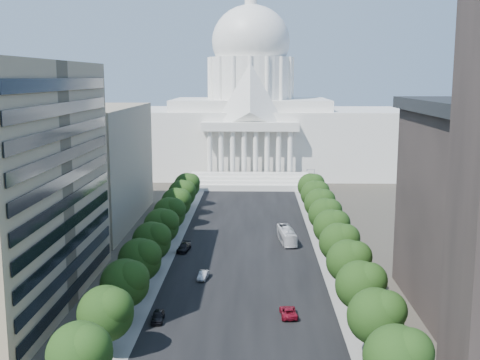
# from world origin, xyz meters

# --- Properties ---
(road_asphalt) EXTENTS (30.00, 260.00, 0.01)m
(road_asphalt) POSITION_xyz_m (0.00, 90.00, 0.00)
(road_asphalt) COLOR black
(road_asphalt) RESTS_ON ground
(sidewalk_left) EXTENTS (8.00, 260.00, 0.02)m
(sidewalk_left) POSITION_xyz_m (-19.00, 90.00, 0.00)
(sidewalk_left) COLOR gray
(sidewalk_left) RESTS_ON ground
(sidewalk_right) EXTENTS (8.00, 260.00, 0.02)m
(sidewalk_right) POSITION_xyz_m (19.00, 90.00, 0.00)
(sidewalk_right) COLOR gray
(sidewalk_right) RESTS_ON ground
(capitol) EXTENTS (120.00, 56.00, 73.00)m
(capitol) POSITION_xyz_m (0.00, 184.89, 20.01)
(capitol) COLOR white
(capitol) RESTS_ON ground
(office_block_left_far) EXTENTS (38.00, 52.00, 30.00)m
(office_block_left_far) POSITION_xyz_m (-48.00, 100.00, 15.00)
(office_block_left_far) COLOR gray
(office_block_left_far) RESTS_ON ground
(tree_l_a) EXTENTS (7.79, 7.60, 9.97)m
(tree_l_a) POSITION_xyz_m (-17.66, 11.81, 6.45)
(tree_l_a) COLOR #33261C
(tree_l_a) RESTS_ON ground
(tree_l_b) EXTENTS (7.79, 7.60, 9.97)m
(tree_l_b) POSITION_xyz_m (-17.66, 23.81, 6.45)
(tree_l_b) COLOR #33261C
(tree_l_b) RESTS_ON ground
(tree_l_c) EXTENTS (7.79, 7.60, 9.97)m
(tree_l_c) POSITION_xyz_m (-17.66, 35.81, 6.45)
(tree_l_c) COLOR #33261C
(tree_l_c) RESTS_ON ground
(tree_l_d) EXTENTS (7.79, 7.60, 9.97)m
(tree_l_d) POSITION_xyz_m (-17.66, 47.81, 6.45)
(tree_l_d) COLOR #33261C
(tree_l_d) RESTS_ON ground
(tree_l_e) EXTENTS (7.79, 7.60, 9.97)m
(tree_l_e) POSITION_xyz_m (-17.66, 59.81, 6.45)
(tree_l_e) COLOR #33261C
(tree_l_e) RESTS_ON ground
(tree_l_f) EXTENTS (7.79, 7.60, 9.97)m
(tree_l_f) POSITION_xyz_m (-17.66, 71.81, 6.45)
(tree_l_f) COLOR #33261C
(tree_l_f) RESTS_ON ground
(tree_l_g) EXTENTS (7.79, 7.60, 9.97)m
(tree_l_g) POSITION_xyz_m (-17.66, 83.81, 6.45)
(tree_l_g) COLOR #33261C
(tree_l_g) RESTS_ON ground
(tree_l_h) EXTENTS (7.79, 7.60, 9.97)m
(tree_l_h) POSITION_xyz_m (-17.66, 95.81, 6.45)
(tree_l_h) COLOR #33261C
(tree_l_h) RESTS_ON ground
(tree_l_i) EXTENTS (7.79, 7.60, 9.97)m
(tree_l_i) POSITION_xyz_m (-17.66, 107.81, 6.45)
(tree_l_i) COLOR #33261C
(tree_l_i) RESTS_ON ground
(tree_l_j) EXTENTS (7.79, 7.60, 9.97)m
(tree_l_j) POSITION_xyz_m (-17.66, 119.81, 6.45)
(tree_l_j) COLOR #33261C
(tree_l_j) RESTS_ON ground
(tree_r_a) EXTENTS (7.79, 7.60, 9.97)m
(tree_r_a) POSITION_xyz_m (18.34, 11.81, 6.45)
(tree_r_a) COLOR #33261C
(tree_r_a) RESTS_ON ground
(tree_r_b) EXTENTS (7.79, 7.60, 9.97)m
(tree_r_b) POSITION_xyz_m (18.34, 23.81, 6.45)
(tree_r_b) COLOR #33261C
(tree_r_b) RESTS_ON ground
(tree_r_c) EXTENTS (7.79, 7.60, 9.97)m
(tree_r_c) POSITION_xyz_m (18.34, 35.81, 6.45)
(tree_r_c) COLOR #33261C
(tree_r_c) RESTS_ON ground
(tree_r_d) EXTENTS (7.79, 7.60, 9.97)m
(tree_r_d) POSITION_xyz_m (18.34, 47.81, 6.45)
(tree_r_d) COLOR #33261C
(tree_r_d) RESTS_ON ground
(tree_r_e) EXTENTS (7.79, 7.60, 9.97)m
(tree_r_e) POSITION_xyz_m (18.34, 59.81, 6.45)
(tree_r_e) COLOR #33261C
(tree_r_e) RESTS_ON ground
(tree_r_f) EXTENTS (7.79, 7.60, 9.97)m
(tree_r_f) POSITION_xyz_m (18.34, 71.81, 6.45)
(tree_r_f) COLOR #33261C
(tree_r_f) RESTS_ON ground
(tree_r_g) EXTENTS (7.79, 7.60, 9.97)m
(tree_r_g) POSITION_xyz_m (18.34, 83.81, 6.45)
(tree_r_g) COLOR #33261C
(tree_r_g) RESTS_ON ground
(tree_r_h) EXTENTS (7.79, 7.60, 9.97)m
(tree_r_h) POSITION_xyz_m (18.34, 95.81, 6.45)
(tree_r_h) COLOR #33261C
(tree_r_h) RESTS_ON ground
(tree_r_i) EXTENTS (7.79, 7.60, 9.97)m
(tree_r_i) POSITION_xyz_m (18.34, 107.81, 6.45)
(tree_r_i) COLOR #33261C
(tree_r_i) RESTS_ON ground
(tree_r_j) EXTENTS (7.79, 7.60, 9.97)m
(tree_r_j) POSITION_xyz_m (18.34, 119.81, 6.45)
(tree_r_j) COLOR #33261C
(tree_r_j) RESTS_ON ground
(streetlight_b) EXTENTS (2.61, 0.44, 9.00)m
(streetlight_b) POSITION_xyz_m (19.90, 35.00, 5.82)
(streetlight_b) COLOR gray
(streetlight_b) RESTS_ON ground
(streetlight_c) EXTENTS (2.61, 0.44, 9.00)m
(streetlight_c) POSITION_xyz_m (19.90, 60.00, 5.82)
(streetlight_c) COLOR gray
(streetlight_c) RESTS_ON ground
(streetlight_d) EXTENTS (2.61, 0.44, 9.00)m
(streetlight_d) POSITION_xyz_m (19.90, 85.00, 5.82)
(streetlight_d) COLOR gray
(streetlight_d) RESTS_ON ground
(streetlight_e) EXTENTS (2.61, 0.44, 9.00)m
(streetlight_e) POSITION_xyz_m (19.90, 110.00, 5.82)
(streetlight_e) COLOR gray
(streetlight_e) RESTS_ON ground
(streetlight_f) EXTENTS (2.61, 0.44, 9.00)m
(streetlight_f) POSITION_xyz_m (19.90, 135.00, 5.82)
(streetlight_f) COLOR gray
(streetlight_f) RESTS_ON ground
(car_dark_a) EXTENTS (2.02, 4.67, 1.57)m
(car_dark_a) POSITION_xyz_m (-13.05, 36.06, 0.78)
(car_dark_a) COLOR black
(car_dark_a) RESTS_ON ground
(car_silver) EXTENTS (2.11, 4.59, 1.46)m
(car_silver) POSITION_xyz_m (-7.69, 56.02, 0.73)
(car_silver) COLOR #AAACB2
(car_silver) RESTS_ON ground
(car_red) EXTENTS (2.85, 5.56, 1.50)m
(car_red) POSITION_xyz_m (7.32, 38.51, 0.75)
(car_red) COLOR maroon
(car_red) RESTS_ON ground
(car_dark_b) EXTENTS (3.01, 5.82, 1.62)m
(car_dark_b) POSITION_xyz_m (-13.50, 74.23, 0.81)
(car_dark_b) COLOR black
(car_dark_b) RESTS_ON ground
(city_bus) EXTENTS (4.20, 12.29, 3.35)m
(city_bus) POSITION_xyz_m (9.21, 81.82, 1.68)
(city_bus) COLOR silver
(city_bus) RESTS_ON ground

